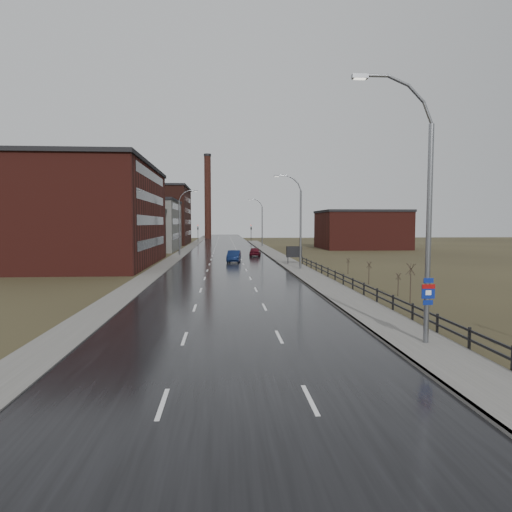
{
  "coord_description": "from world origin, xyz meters",
  "views": [
    {
      "loc": [
        -0.4,
        -17.86,
        5.61
      ],
      "look_at": [
        2.21,
        18.48,
        3.0
      ],
      "focal_mm": 32.0,
      "sensor_mm": 36.0,
      "label": 1
    }
  ],
  "objects": [
    {
      "name": "streetlight_right_mid",
      "position": [
        8.5,
        36.0,
        5.84
      ],
      "size": [
        3.36,
        0.28,
        11.35
      ],
      "color": "slate",
      "rests_on": "ground"
    },
    {
      "name": "sidewalk_right",
      "position": [
        8.6,
        35.0,
        0.09
      ],
      "size": [
        3.2,
        180.0,
        0.18
      ],
      "primitive_type": "cube",
      "color": "#595651",
      "rests_on": "ground"
    },
    {
      "name": "shrub_c",
      "position": [
        12.66,
        12.94,
        1.51
      ],
      "size": [
        0.67,
        0.7,
        2.84
      ],
      "color": "#382D23",
      "rests_on": "ground"
    },
    {
      "name": "shrub_d",
      "position": [
        13.11,
        16.32,
        0.95
      ],
      "size": [
        0.43,
        0.45,
        1.8
      ],
      "color": "#382D23",
      "rests_on": "ground"
    },
    {
      "name": "smokestack",
      "position": [
        -6.0,
        150.0,
        15.5
      ],
      "size": [
        2.7,
        2.7,
        30.7
      ],
      "color": "#331611",
      "rests_on": "ground"
    },
    {
      "name": "guardrail",
      "position": [
        10.3,
        18.31,
        0.71
      ],
      "size": [
        0.1,
        53.05,
        1.1
      ],
      "color": "black",
      "rests_on": "ground"
    },
    {
      "name": "shrub_e",
      "position": [
        12.99,
        23.07,
        1.13
      ],
      "size": [
        0.51,
        0.53,
        2.13
      ],
      "color": "#382D23",
      "rests_on": "ground"
    },
    {
      "name": "traffic_light_left",
      "position": [
        -8.0,
        120.0,
        4.6
      ],
      "size": [
        0.58,
        2.73,
        5.3
      ],
      "color": "black",
      "rests_on": "ground"
    },
    {
      "name": "warehouse_mid",
      "position": [
        -17.99,
        78.0,
        5.26
      ],
      "size": [
        16.32,
        20.4,
        10.5
      ],
      "color": "slate",
      "rests_on": "ground"
    },
    {
      "name": "road",
      "position": [
        0.0,
        60.0,
        0.03
      ],
      "size": [
        14.0,
        300.0,
        0.06
      ],
      "primitive_type": "cube",
      "color": "black",
      "rests_on": "ground"
    },
    {
      "name": "billboard",
      "position": [
        9.1,
        42.83,
        1.72
      ],
      "size": [
        2.16,
        0.17,
        2.55
      ],
      "color": "black",
      "rests_on": "ground"
    },
    {
      "name": "building_right",
      "position": [
        30.3,
        82.0,
        4.26
      ],
      "size": [
        18.36,
        16.32,
        8.5
      ],
      "color": "#471914",
      "rests_on": "ground"
    },
    {
      "name": "warehouse_far",
      "position": [
        -22.99,
        108.0,
        7.76
      ],
      "size": [
        26.52,
        24.48,
        15.5
      ],
      "color": "#331611",
      "rests_on": "ground"
    },
    {
      "name": "sidewalk_left",
      "position": [
        -8.2,
        60.0,
        0.06
      ],
      "size": [
        2.4,
        260.0,
        0.12
      ],
      "primitive_type": "cube",
      "color": "#595651",
      "rests_on": "ground"
    },
    {
      "name": "warehouse_near",
      "position": [
        -20.99,
        45.0,
        6.76
      ],
      "size": [
        22.44,
        28.56,
        13.5
      ],
      "color": "#471914",
      "rests_on": "ground"
    },
    {
      "name": "ground",
      "position": [
        0.0,
        0.0,
        0.0
      ],
      "size": [
        320.0,
        320.0,
        0.0
      ],
      "primitive_type": "plane",
      "color": "#2D2819",
      "rests_on": "ground"
    },
    {
      "name": "car_near",
      "position": [
        1.11,
        47.74,
        0.83
      ],
      "size": [
        2.27,
        5.18,
        1.66
      ],
      "primitive_type": "imported",
      "rotation": [
        0.0,
        0.0,
        -0.1
      ],
      "color": "#0B173B",
      "rests_on": "ground"
    },
    {
      "name": "shrub_f",
      "position": [
        13.39,
        31.59,
        0.94
      ],
      "size": [
        0.43,
        0.45,
        1.77
      ],
      "color": "#382D23",
      "rests_on": "ground"
    },
    {
      "name": "traffic_light_right",
      "position": [
        8.0,
        120.0,
        4.6
      ],
      "size": [
        0.58,
        2.73,
        5.3
      ],
      "color": "black",
      "rests_on": "ground"
    },
    {
      "name": "car_far",
      "position": [
        4.98,
        59.27,
        0.76
      ],
      "size": [
        2.38,
        4.67,
        1.52
      ],
      "primitive_type": "imported",
      "rotation": [
        0.0,
        0.0,
        3.01
      ],
      "color": "#480C17",
      "rests_on": "ground"
    },
    {
      "name": "streetlight_left",
      "position": [
        -7.7,
        62.0,
        5.84
      ],
      "size": [
        3.36,
        0.28,
        11.35
      ],
      "color": "slate",
      "rests_on": "ground"
    },
    {
      "name": "streetlight_main",
      "position": [
        8.47,
        2.0,
        6.06
      ],
      "size": [
        3.91,
        0.29,
        12.11
      ],
      "color": "slate",
      "rests_on": "ground"
    },
    {
      "name": "streetlight_right_far",
      "position": [
        8.5,
        90.0,
        5.84
      ],
      "size": [
        3.36,
        0.28,
        11.35
      ],
      "color": "slate",
      "rests_on": "ground"
    },
    {
      "name": "curb_right",
      "position": [
        7.08,
        35.0,
        0.09
      ],
      "size": [
        0.16,
        180.0,
        0.18
      ],
      "primitive_type": "cube",
      "color": "slate",
      "rests_on": "ground"
    }
  ]
}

